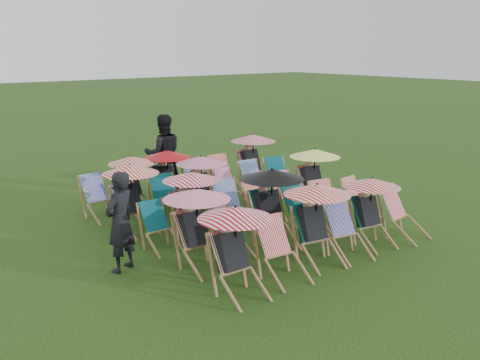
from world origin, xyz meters
TOP-DOWN VIEW (x-y plane):
  - ground at (0.00, 0.00)m, footprint 100.00×100.00m
  - deckchair_0 at (-2.06, -2.25)m, footprint 1.10×1.15m
  - deckchair_1 at (-1.18, -2.26)m, footprint 0.70×0.92m
  - deckchair_2 at (-0.26, -2.12)m, footprint 1.12×1.19m
  - deckchair_3 at (0.34, -2.27)m, footprint 0.73×0.92m
  - deckchair_4 at (1.12, -2.16)m, footprint 1.04×1.10m
  - deckchair_5 at (1.91, -2.30)m, footprint 0.72×0.94m
  - deckchair_6 at (-1.94, -1.08)m, footprint 1.11×1.15m
  - deckchair_7 at (-1.25, -1.07)m, footprint 0.63×0.81m
  - deckchair_8 at (-0.30, -1.05)m, footprint 1.18×1.25m
  - deckchair_9 at (0.51, -1.04)m, footprint 0.67×0.92m
  - deckchair_10 at (1.26, -1.04)m, footprint 0.73×0.92m
  - deckchair_11 at (2.09, -1.17)m, footprint 0.69×0.88m
  - deckchair_12 at (-2.02, 0.02)m, footprint 0.56×0.78m
  - deckchair_13 at (-1.25, 0.11)m, footprint 1.08×1.13m
  - deckchair_14 at (-0.41, -0.02)m, footprint 0.73×0.94m
  - deckchair_15 at (0.34, 0.05)m, footprint 0.61×0.80m
  - deckchair_16 at (1.15, 0.10)m, footprint 0.74×0.93m
  - deckchair_17 at (1.97, 0.07)m, footprint 1.13×1.20m
  - deckchair_18 at (-1.94, 1.19)m, footprint 1.11×1.20m
  - deckchair_19 at (-1.10, 1.27)m, footprint 0.75×0.95m
  - deckchair_20 at (-0.30, 1.23)m, footprint 1.08×1.15m
  - deckchair_21 at (0.48, 1.14)m, footprint 0.69×0.89m
  - deckchair_22 at (1.27, 1.22)m, footprint 0.66×0.90m
  - deckchair_23 at (1.94, 1.13)m, footprint 0.78×0.97m
  - deckchair_24 at (-2.10, 2.33)m, footprint 0.69×0.90m
  - deckchair_25 at (-1.30, 2.37)m, footprint 1.03×1.12m
  - deckchair_26 at (-0.48, 2.33)m, footprint 1.06×1.13m
  - deckchair_27 at (0.35, 2.30)m, footprint 0.75×0.94m
  - deckchair_28 at (1.16, 2.27)m, footprint 0.62×0.87m
  - deckchair_29 at (2.12, 2.37)m, footprint 1.15×1.19m
  - person_left at (-2.97, -0.38)m, footprint 0.71×0.60m
  - person_rear at (0.08, 3.42)m, footprint 1.14×1.02m

SIDE VIEW (x-z plane):
  - ground at x=0.00m, z-range 0.00..0.00m
  - deckchair_15 at x=0.34m, z-range 0.00..0.82m
  - deckchair_7 at x=-1.25m, z-range 0.00..0.82m
  - deckchair_12 at x=-2.02m, z-range 0.00..0.84m
  - deckchair_11 at x=2.09m, z-range 0.00..0.89m
  - deckchair_21 at x=0.48m, z-range 0.00..0.90m
  - deckchair_3 at x=0.34m, z-range 0.00..0.91m
  - deckchair_16 at x=1.15m, z-range 0.00..0.91m
  - deckchair_10 at x=1.26m, z-range 0.00..0.91m
  - deckchair_27 at x=0.35m, z-range 0.00..0.92m
  - deckchair_24 at x=-2.10m, z-range 0.00..0.92m
  - deckchair_28 at x=1.16m, z-range 0.00..0.94m
  - deckchair_1 at x=-1.18m, z-range 0.00..0.94m
  - deckchair_19 at x=-1.10m, z-range 0.00..0.95m
  - deckchair_22 at x=1.27m, z-range 0.00..0.95m
  - deckchair_5 at x=1.91m, z-range 0.00..0.95m
  - deckchair_23 at x=1.94m, z-range 0.00..0.95m
  - deckchair_14 at x=-0.41m, z-range 0.00..0.96m
  - deckchair_9 at x=0.51m, z-range 0.00..0.97m
  - deckchair_25 at x=-1.30m, z-range 0.03..1.26m
  - deckchair_4 at x=1.12m, z-range 0.03..1.26m
  - deckchair_26 at x=-0.48m, z-range 0.03..1.29m
  - deckchair_20 at x=-0.30m, z-range 0.04..1.31m
  - deckchair_13 at x=-1.25m, z-range 0.04..1.31m
  - deckchair_0 at x=-2.06m, z-range 0.04..1.34m
  - deckchair_6 at x=-1.94m, z-range 0.04..1.35m
  - deckchair_18 at x=-1.94m, z-range 0.04..1.36m
  - deckchair_2 at x=-0.26m, z-range 0.04..1.37m
  - deckchair_17 at x=1.97m, z-range 0.04..1.37m
  - deckchair_29 at x=2.12m, z-range 0.04..1.40m
  - deckchair_8 at x=-0.30m, z-range 0.04..1.44m
  - person_left at x=-2.97m, z-range 0.00..1.64m
  - person_rear at x=0.08m, z-range 0.00..1.94m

